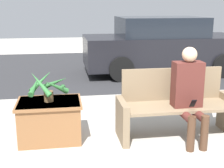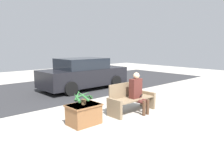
{
  "view_description": "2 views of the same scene",
  "coord_description": "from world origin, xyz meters",
  "px_view_note": "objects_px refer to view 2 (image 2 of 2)",
  "views": [
    {
      "loc": [
        -1.36,
        -3.23,
        1.84
      ],
      "look_at": [
        -0.66,
        1.12,
        0.72
      ],
      "focal_mm": 50.0,
      "sensor_mm": 36.0,
      "label": 1
    },
    {
      "loc": [
        -4.9,
        -3.8,
        2.14
      ],
      "look_at": [
        -0.39,
        1.05,
        0.97
      ],
      "focal_mm": 35.0,
      "sensor_mm": 36.0,
      "label": 2
    }
  ],
  "objects_px": {
    "potted_plant": "(83,97)",
    "person_seated": "(138,91)",
    "planter_box": "(84,114)",
    "bench": "(131,99)",
    "parked_car": "(83,74)"
  },
  "relations": [
    {
      "from": "potted_plant",
      "to": "person_seated",
      "type": "bearing_deg",
      "value": -9.3
    },
    {
      "from": "planter_box",
      "to": "bench",
      "type": "bearing_deg",
      "value": -3.37
    },
    {
      "from": "bench",
      "to": "potted_plant",
      "type": "distance_m",
      "value": 1.82
    },
    {
      "from": "potted_plant",
      "to": "parked_car",
      "type": "bearing_deg",
      "value": 54.36
    },
    {
      "from": "parked_car",
      "to": "planter_box",
      "type": "bearing_deg",
      "value": -125.59
    },
    {
      "from": "person_seated",
      "to": "parked_car",
      "type": "xyz_separation_m",
      "value": [
        1.04,
        4.38,
        0.04
      ]
    },
    {
      "from": "bench",
      "to": "person_seated",
      "type": "height_order",
      "value": "person_seated"
    },
    {
      "from": "person_seated",
      "to": "potted_plant",
      "type": "distance_m",
      "value": 1.91
    },
    {
      "from": "planter_box",
      "to": "potted_plant",
      "type": "bearing_deg",
      "value": 76.37
    },
    {
      "from": "bench",
      "to": "potted_plant",
      "type": "height_order",
      "value": "potted_plant"
    },
    {
      "from": "person_seated",
      "to": "potted_plant",
      "type": "xyz_separation_m",
      "value": [
        -1.88,
        0.31,
        0.06
      ]
    },
    {
      "from": "person_seated",
      "to": "planter_box",
      "type": "relative_size",
      "value": 1.48
    },
    {
      "from": "bench",
      "to": "parked_car",
      "type": "height_order",
      "value": "parked_car"
    },
    {
      "from": "planter_box",
      "to": "parked_car",
      "type": "bearing_deg",
      "value": 54.41
    },
    {
      "from": "bench",
      "to": "potted_plant",
      "type": "bearing_deg",
      "value": 176.27
    }
  ]
}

